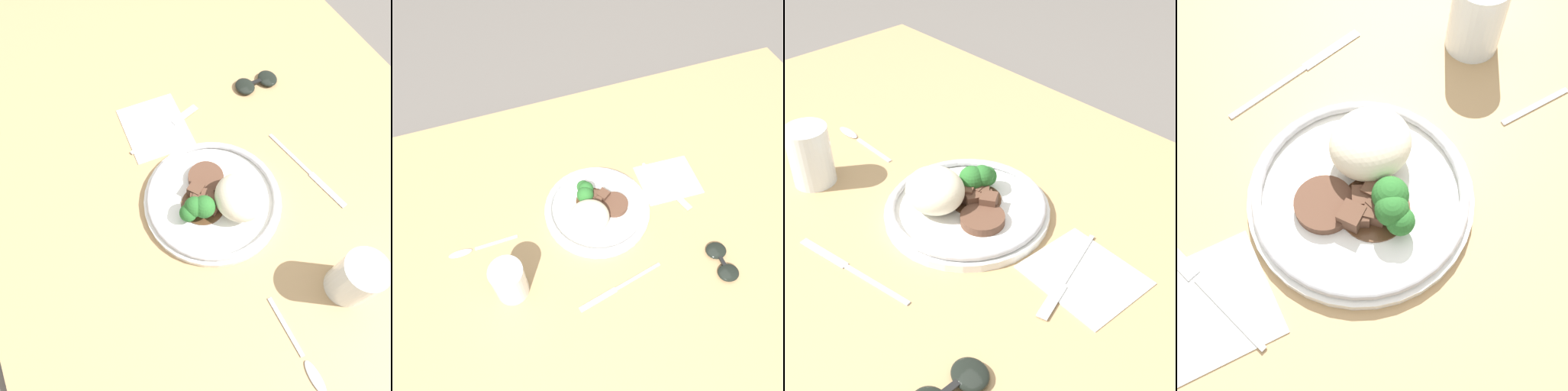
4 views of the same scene
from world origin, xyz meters
The scene contains 9 objects.
ground_plane centered at (0.00, 0.00, 0.00)m, with size 8.00×8.00×0.00m, color #5B5651.
dining_table centered at (0.00, 0.00, 0.02)m, with size 1.58×1.00×0.03m.
napkin centered at (-0.19, -0.08, 0.03)m, with size 0.16×0.14×0.00m.
plate centered at (0.03, -0.05, 0.06)m, with size 0.27×0.27×0.08m.
juice_glass centered at (0.28, 0.07, 0.08)m, with size 0.07×0.07×0.11m.
fork centered at (-0.18, -0.05, 0.04)m, with size 0.06×0.18×0.00m.
knife centered at (0.05, 0.15, 0.03)m, with size 0.21×0.05×0.00m.
spoon centered at (0.35, -0.05, 0.03)m, with size 0.17×0.02×0.01m.
sunglasses centered at (-0.20, 0.18, 0.04)m, with size 0.05×0.10×0.02m.
Camera 2 is at (0.22, 0.42, 0.87)m, focal length 35.00 mm.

